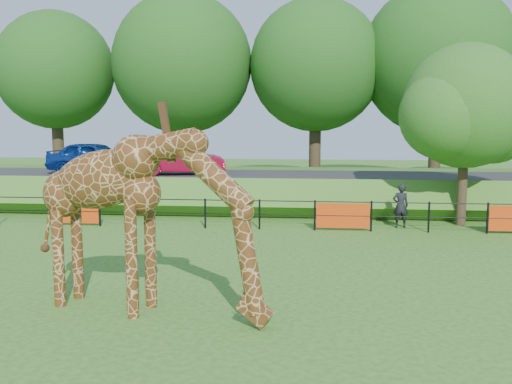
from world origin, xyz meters
The scene contains 10 objects.
ground centered at (0.00, 0.00, 0.00)m, with size 90.00×90.00×0.00m, color #336419.
giraffe centered at (-1.41, -1.23, 1.91)m, with size 5.36×0.98×3.83m, color #593012, non-canonical shape.
perimeter_fence centered at (0.00, 8.00, 0.55)m, with size 28.07×0.10×1.10m, color black, non-canonical shape.
embankment centered at (0.00, 15.50, 0.65)m, with size 40.00×9.00×1.30m, color #336419.
road centered at (0.00, 14.00, 1.36)m, with size 40.00×5.00×0.12m, color #292A2C.
car_blue centered at (-8.32, 13.54, 2.18)m, with size 1.80×4.48×1.53m, color #13399A.
car_red centered at (-4.21, 13.67, 2.10)m, with size 1.43×4.11×1.35m, color #AE0C2E.
visitor centered at (5.14, 8.86, 0.81)m, with size 0.59×0.39×1.63m, color black.
tree_east centered at (7.60, 9.63, 4.28)m, with size 5.40×4.71×6.76m.
bg_tree_line centered at (1.89, 22.00, 7.19)m, with size 37.30×8.80×11.82m.
Camera 1 is at (1.92, -12.31, 3.97)m, focal length 40.00 mm.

